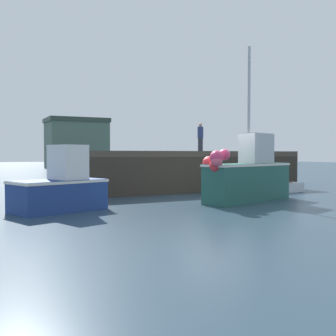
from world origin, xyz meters
TOP-DOWN VIEW (x-y plane):
  - ground at (0.00, 0.00)m, footprint 120.00×160.00m
  - pier at (1.53, 6.28)m, footprint 10.90×7.74m
  - fishing_boat_near_left at (-5.48, 0.11)m, footprint 3.08×2.27m
  - fishing_boat_near_right at (1.24, -0.39)m, footprint 4.39×2.32m
  - rowboat at (5.10, 1.75)m, footprint 1.55×0.71m
  - dockworker at (4.22, 8.01)m, footprint 0.34×0.34m
  - warehouse at (3.76, 36.32)m, footprint 7.01×5.46m

SIDE VIEW (x-z plane):
  - ground at x=0.00m, z-range -0.10..0.00m
  - rowboat at x=5.10m, z-range -0.02..0.45m
  - fishing_boat_near_left at x=-5.48m, z-range -0.31..1.72m
  - fishing_boat_near_right at x=1.24m, z-range -1.87..3.80m
  - pier at x=1.53m, z-range 0.63..2.50m
  - dockworker at x=4.22m, z-range 1.88..3.56m
  - warehouse at x=3.76m, z-range 0.02..6.01m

